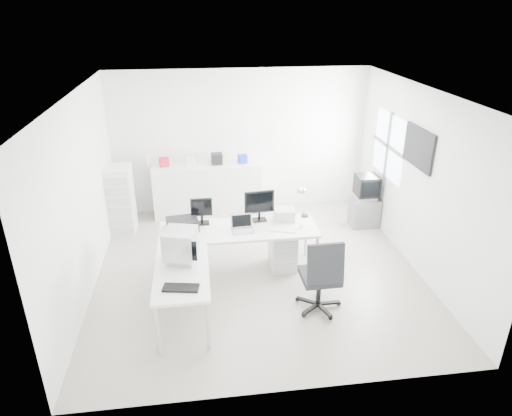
{
  "coord_description": "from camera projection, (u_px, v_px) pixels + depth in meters",
  "views": [
    {
      "loc": [
        -0.85,
        -6.16,
        3.92
      ],
      "look_at": [
        0.0,
        0.2,
        1.0
      ],
      "focal_mm": 32.0,
      "sensor_mm": 36.0,
      "label": 1
    }
  ],
  "objects": [
    {
      "name": "sideboard",
      "position": [
        208.0,
        190.0,
        9.01
      ],
      "size": [
        2.1,
        0.52,
        1.05
      ],
      "primitive_type": "cube",
      "color": "white",
      "rests_on": "floor"
    },
    {
      "name": "tv_cabinet",
      "position": [
        364.0,
        212.0,
        8.64
      ],
      "size": [
        0.5,
        0.41,
        0.55
      ],
      "primitive_type": "cube",
      "color": "slate",
      "rests_on": "floor"
    },
    {
      "name": "black_keyboard",
      "position": [
        181.0,
        288.0,
        5.5
      ],
      "size": [
        0.46,
        0.25,
        0.03
      ],
      "primitive_type": "cube",
      "rotation": [
        0.0,
        0.0,
        -0.18
      ],
      "color": "black",
      "rests_on": "side_desk"
    },
    {
      "name": "filing_cabinet",
      "position": [
        121.0,
        199.0,
        8.31
      ],
      "size": [
        0.44,
        0.52,
        1.24
      ],
      "primitive_type": "cube",
      "color": "white",
      "rests_on": "floor"
    },
    {
      "name": "clutter_box_c",
      "position": [
        217.0,
        159.0,
        8.77
      ],
      "size": [
        0.22,
        0.2,
        0.21
      ],
      "primitive_type": "cube",
      "rotation": [
        0.0,
        0.0,
        0.05
      ],
      "color": "black",
      "rests_on": "sideboard"
    },
    {
      "name": "left_wall",
      "position": [
        82.0,
        198.0,
        6.41
      ],
      "size": [
        0.02,
        5.0,
        2.8
      ],
      "primitive_type": "cube",
      "color": "silver",
      "rests_on": "floor"
    },
    {
      "name": "back_wall",
      "position": [
        241.0,
        142.0,
        8.96
      ],
      "size": [
        5.0,
        0.02,
        2.8
      ],
      "primitive_type": "cube",
      "color": "silver",
      "rests_on": "floor"
    },
    {
      "name": "white_mouse",
      "position": [
        301.0,
        226.0,
        6.97
      ],
      "size": [
        0.06,
        0.06,
        0.06
      ],
      "primitive_type": "sphere",
      "color": "white",
      "rests_on": "main_desk"
    },
    {
      "name": "inkjet_printer",
      "position": [
        182.0,
        224.0,
        6.92
      ],
      "size": [
        0.51,
        0.43,
        0.16
      ],
      "primitive_type": "cube",
      "rotation": [
        0.0,
        0.0,
        0.15
      ],
      "color": "black",
      "rests_on": "main_desk"
    },
    {
      "name": "drawer_pedestal",
      "position": [
        283.0,
        250.0,
        7.28
      ],
      "size": [
        0.4,
        0.5,
        0.6
      ],
      "primitive_type": "cube",
      "color": "white",
      "rests_on": "floor"
    },
    {
      "name": "side_desk",
      "position": [
        183.0,
        295.0,
        6.02
      ],
      "size": [
        0.7,
        1.4,
        0.75
      ],
      "primitive_type": null,
      "color": "white",
      "rests_on": "floor"
    },
    {
      "name": "clutter_bottle",
      "position": [
        148.0,
        161.0,
        8.65
      ],
      "size": [
        0.07,
        0.07,
        0.22
      ],
      "primitive_type": "cylinder",
      "color": "white",
      "rests_on": "sideboard"
    },
    {
      "name": "crt_monitor",
      "position": [
        181.0,
        247.0,
        6.0
      ],
      "size": [
        0.46,
        0.46,
        0.44
      ],
      "primitive_type": null,
      "rotation": [
        0.0,
        0.0,
        -0.25
      ],
      "color": "#B7B7BA",
      "rests_on": "side_desk"
    },
    {
      "name": "desk_lamp",
      "position": [
        305.0,
        203.0,
        7.27
      ],
      "size": [
        0.18,
        0.18,
        0.47
      ],
      "primitive_type": null,
      "rotation": [
        0.0,
        0.0,
        0.2
      ],
      "color": "silver",
      "rests_on": "main_desk"
    },
    {
      "name": "white_keyboard",
      "position": [
        282.0,
        230.0,
        6.9
      ],
      "size": [
        0.43,
        0.25,
        0.02
      ],
      "primitive_type": "cube",
      "rotation": [
        0.0,
        0.0,
        -0.32
      ],
      "color": "white",
      "rests_on": "main_desk"
    },
    {
      "name": "laser_printer",
      "position": [
        284.0,
        214.0,
        7.21
      ],
      "size": [
        0.34,
        0.3,
        0.18
      ],
      "primitive_type": "cube",
      "rotation": [
        0.0,
        0.0,
        -0.09
      ],
      "color": "#B6B6B6",
      "rests_on": "main_desk"
    },
    {
      "name": "crt_tv",
      "position": [
        367.0,
        188.0,
        8.44
      ],
      "size": [
        0.5,
        0.48,
        0.45
      ],
      "primitive_type": null,
      "color": "black",
      "rests_on": "tv_cabinet"
    },
    {
      "name": "office_chair",
      "position": [
        320.0,
        273.0,
        6.17
      ],
      "size": [
        0.67,
        0.67,
        1.14
      ],
      "primitive_type": null,
      "rotation": [
        0.0,
        0.0,
        0.02
      ],
      "color": "#282A2D",
      "rests_on": "floor"
    },
    {
      "name": "lcd_monitor_large",
      "position": [
        259.0,
        206.0,
        7.13
      ],
      "size": [
        0.49,
        0.24,
        0.49
      ],
      "primitive_type": null,
      "rotation": [
        0.0,
        0.0,
        0.11
      ],
      "color": "black",
      "rests_on": "main_desk"
    },
    {
      "name": "main_desk",
      "position": [
        239.0,
        250.0,
        7.12
      ],
      "size": [
        2.4,
        0.8,
        0.75
      ],
      "primitive_type": null,
      "color": "white",
      "rests_on": "floor"
    },
    {
      "name": "ceiling",
      "position": [
        258.0,
        92.0,
        6.13
      ],
      "size": [
        5.0,
        5.0,
        0.01
      ],
      "primitive_type": "cube",
      "color": "white",
      "rests_on": "back_wall"
    },
    {
      "name": "window",
      "position": [
        388.0,
        146.0,
        8.0
      ],
      "size": [
        0.02,
        1.2,
        1.1
      ],
      "primitive_type": null,
      "color": "white",
      "rests_on": "right_wall"
    },
    {
      "name": "clutter_box_a",
      "position": [
        164.0,
        162.0,
        8.66
      ],
      "size": [
        0.2,
        0.19,
        0.17
      ],
      "primitive_type": "cube",
      "rotation": [
        0.0,
        0.0,
        0.24
      ],
      "color": "red",
      "rests_on": "sideboard"
    },
    {
      "name": "floor",
      "position": [
        258.0,
        270.0,
        7.28
      ],
      "size": [
        5.0,
        5.0,
        0.01
      ],
      "primitive_type": "cube",
      "color": "beige",
      "rests_on": "ground"
    },
    {
      "name": "clutter_box_d",
      "position": [
        243.0,
        159.0,
        8.84
      ],
      "size": [
        0.19,
        0.17,
        0.16
      ],
      "primitive_type": "cube",
      "rotation": [
        0.0,
        0.0,
        0.2
      ],
      "color": "#1832AA",
      "rests_on": "sideboard"
    },
    {
      "name": "laptop",
      "position": [
        243.0,
        225.0,
        6.83
      ],
      "size": [
        0.34,
        0.35,
        0.21
      ],
      "primitive_type": null,
      "rotation": [
        0.0,
        0.0,
        0.05
      ],
      "color": "#B7B7BA",
      "rests_on": "main_desk"
    },
    {
      "name": "wall_picture",
      "position": [
        419.0,
        148.0,
        6.89
      ],
      "size": [
        0.04,
        0.9,
        0.6
      ],
      "primitive_type": null,
      "color": "black",
      "rests_on": "right_wall"
    },
    {
      "name": "lcd_monitor_small",
      "position": [
        202.0,
        211.0,
        7.03
      ],
      "size": [
        0.33,
        0.19,
        0.42
      ],
      "primitive_type": null,
      "rotation": [
        0.0,
        0.0,
        -0.01
      ],
      "color": "black",
      "rests_on": "main_desk"
    },
    {
      "name": "clutter_box_b",
      "position": [
        191.0,
        161.0,
        8.72
      ],
      "size": [
        0.17,
        0.15,
        0.15
      ],
      "primitive_type": "cube",
      "rotation": [
        0.0,
        0.0,
        -0.18
      ],
      "color": "white",
      "rests_on": "sideboard"
    },
    {
      "name": "right_wall",
      "position": [
        419.0,
        181.0,
        7.01
      ],
      "size": [
        0.02,
        5.0,
        2.8
      ],
      "primitive_type": "cube",
      "color": "silver",
      "rests_on": "floor"
    }
  ]
}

